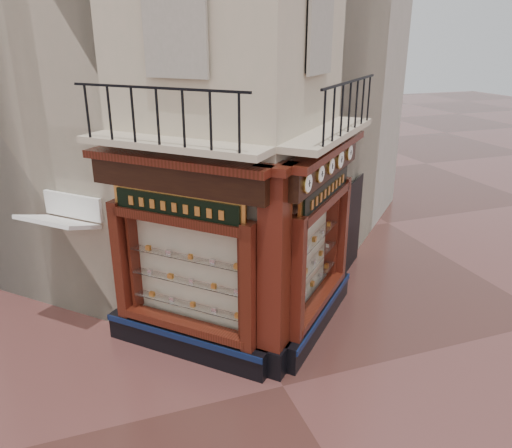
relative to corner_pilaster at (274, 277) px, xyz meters
name	(u,v)px	position (x,y,z in m)	size (l,w,h in m)	color
ground	(283,386)	(0.00, -0.50, -1.95)	(80.00, 80.00, 0.00)	#44241F
main_building	(192,32)	(0.00, 5.66, 4.05)	(8.00, 8.00, 12.00)	#BBAE92
neighbour_left	(86,51)	(-2.47, 8.13, 3.55)	(8.00, 8.00, 11.00)	#B0A69A
neighbour_right	(253,50)	(2.47, 8.13, 3.55)	(8.00, 8.00, 11.00)	#B0A69A
shopfront_left	(182,263)	(-1.41, 1.07, 0.03)	(2.86, 2.86, 3.98)	black
shopfront_right	(319,243)	(1.41, 1.07, 0.03)	(2.86, 2.86, 3.98)	black
corner_pilaster	(274,277)	(0.00, 0.00, 0.00)	(0.85, 0.85, 3.98)	black
balcony	(255,138)	(0.00, 0.99, 2.27)	(5.94, 2.97, 1.03)	#BBAE92
clock_a	(307,183)	(0.55, -0.05, 1.67)	(0.28, 0.28, 0.35)	gold
clock_b	(320,174)	(1.02, 0.42, 1.67)	(0.27, 0.27, 0.33)	gold
clock_c	(331,166)	(1.46, 0.85, 1.67)	(0.27, 0.27, 0.33)	gold
clock_d	(340,159)	(1.88, 1.28, 1.67)	(0.31, 0.31, 0.39)	gold
clock_e	(349,152)	(2.36, 1.76, 1.67)	(0.28, 0.28, 0.34)	gold
awning	(73,327)	(-3.53, 2.83, -1.95)	(1.49, 0.89, 0.08)	white
signboard_left	(176,206)	(-1.46, 1.01, 1.15)	(1.97, 1.97, 0.53)	gold
signboard_right	(326,190)	(1.46, 1.01, 1.15)	(2.02, 2.02, 0.54)	gold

